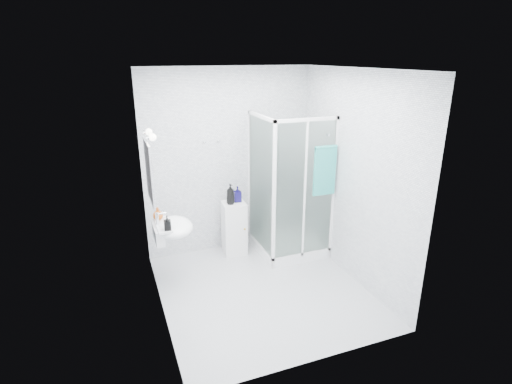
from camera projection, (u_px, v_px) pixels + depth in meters
name	position (u px, v px, depth m)	size (l,w,h in m)	color
room	(263.00, 189.00, 4.48)	(2.40, 2.60, 2.60)	white
shower_enclosure	(286.00, 225.00, 5.67)	(0.90, 0.95, 2.00)	white
wall_basin	(171.00, 228.00, 4.71)	(0.46, 0.56, 0.35)	white
mirror	(149.00, 172.00, 4.42)	(0.02, 0.60, 0.70)	white
vanity_lights	(150.00, 135.00, 4.30)	(0.10, 0.40, 0.08)	silver
wall_hooks	(212.00, 141.00, 5.40)	(0.23, 0.06, 0.03)	silver
storage_cabinet	(234.00, 228.00, 5.71)	(0.34, 0.35, 0.77)	white
hand_towel	(325.00, 169.00, 5.14)	(0.31, 0.05, 0.66)	teal
shampoo_bottle_a	(230.00, 194.00, 5.50)	(0.11, 0.11, 0.29)	black
shampoo_bottle_b	(237.00, 194.00, 5.60)	(0.10, 0.10, 0.22)	#100B46
soap_dispenser_orange	(158.00, 214.00, 4.76)	(0.12, 0.12, 0.15)	#B55115
soap_dispenser_black	(167.00, 223.00, 4.47)	(0.08, 0.08, 0.17)	black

